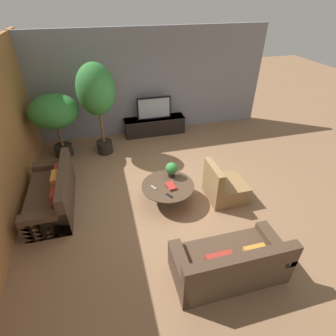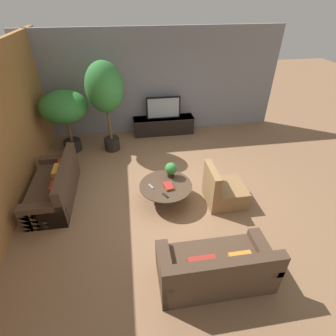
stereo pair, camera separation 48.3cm
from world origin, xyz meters
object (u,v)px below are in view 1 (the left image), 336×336
couch_near_entry (230,263)px  potted_plant_tabletop (172,169)px  armchair_wicker (224,187)px  television (154,108)px  couch_by_wall (53,195)px  potted_palm_corner (96,93)px  media_console (154,126)px  coffee_table (168,190)px  potted_palm_tall (54,113)px

couch_near_entry → potted_plant_tabletop: couch_near_entry is taller
couch_near_entry → armchair_wicker: size_ratio=2.03×
television → couch_by_wall: (-2.74, -2.73, -0.55)m
potted_palm_corner → potted_plant_tabletop: bearing=-57.8°
potted_plant_tabletop → media_console: bearing=85.1°
television → couch_by_wall: 3.91m
coffee_table → armchair_wicker: (1.19, -0.20, -0.02)m
television → potted_palm_tall: potted_palm_tall is taller
couch_near_entry → potted_palm_corner: size_ratio=0.72×
coffee_table → potted_palm_corner: potted_palm_corner is taller
television → armchair_wicker: size_ratio=1.19×
couch_by_wall → potted_plant_tabletop: (2.50, -0.18, 0.33)m
armchair_wicker → potted_plant_tabletop: 1.20m
couch_by_wall → potted_palm_tall: 2.28m
couch_by_wall → potted_palm_corner: 2.67m
potted_palm_tall → potted_plant_tabletop: (2.44, -2.26, -0.61)m
media_console → couch_by_wall: size_ratio=0.99×
couch_by_wall → potted_plant_tabletop: bearing=85.9°
coffee_table → armchair_wicker: size_ratio=1.28×
potted_palm_tall → armchair_wicker: bearing=-38.3°
coffee_table → armchair_wicker: bearing=-9.6°
potted_palm_tall → potted_plant_tabletop: bearing=-42.8°
couch_by_wall → television: bearing=134.9°
couch_near_entry → coffee_table: bearing=-76.5°
media_console → couch_by_wall: 3.87m
potted_plant_tabletop → television: bearing=85.1°
media_console → couch_by_wall: couch_by_wall is taller
media_console → coffee_table: (-0.40, -3.19, 0.03)m
media_console → potted_palm_tall: (-2.68, -0.65, 0.95)m
media_console → couch_near_entry: 5.17m
television → potted_plant_tabletop: (-0.25, -2.91, -0.23)m
potted_palm_tall → couch_by_wall: bearing=-91.6°
coffee_table → couch_near_entry: couch_near_entry is taller
media_console → couch_near_entry: bearing=-89.2°
couch_near_entry → potted_palm_tall: potted_palm_tall is taller
coffee_table → potted_palm_tall: bearing=132.0°
potted_plant_tabletop → couch_near_entry: bearing=-81.9°
couch_by_wall → armchair_wicker: armchair_wicker is taller
couch_by_wall → armchair_wicker: size_ratio=2.22×
coffee_table → couch_by_wall: couch_by_wall is taller
television → coffee_table: television is taller
couch_by_wall → potted_palm_tall: size_ratio=1.12×
media_console → couch_by_wall: (-2.74, -2.73, 0.02)m
armchair_wicker → potted_palm_tall: potted_palm_tall is taller
potted_palm_tall → potted_palm_corner: bearing=-6.8°
armchair_wicker → potted_palm_corner: size_ratio=0.36×
couch_near_entry → media_console: bearing=-89.2°
media_console → potted_palm_tall: bearing=-166.3°
couch_near_entry → armchair_wicker: bearing=-112.1°
armchair_wicker → potted_plant_tabletop: bearing=65.0°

